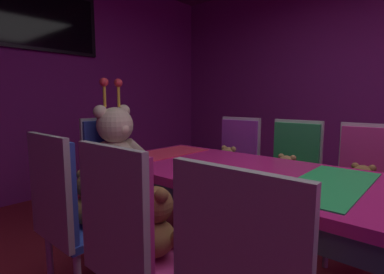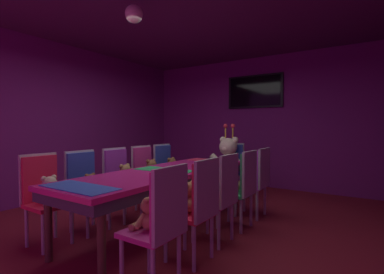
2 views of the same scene
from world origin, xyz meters
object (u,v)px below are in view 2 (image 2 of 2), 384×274
(teddy_left_2, at_px, (126,177))
(chair_left_4, at_px, (165,167))
(chair_right_1, at_px, (200,200))
(pendant_light, at_px, (134,14))
(teddy_left_4, at_px, (172,168))
(chair_right_3, at_px, (244,182))
(teddy_right_2, at_px, (211,190))
(chair_left_2, at_px, (118,176))
(teddy_right_1, at_px, (187,199))
(teddy_right_0, at_px, (149,215))
(banquet_table, at_px, (165,177))
(chair_left_3, at_px, (145,171))
(chair_left_1, at_px, (84,182))
(chair_left_0, at_px, (43,189))
(wall_tv, at_px, (255,91))
(teddy_left_1, at_px, (91,185))
(throne_chair, at_px, (232,164))
(teddy_left_0, at_px, (50,192))
(teddy_right_3, at_px, (233,183))
(chair_right_2, at_px, (223,190))
(chair_right_0, at_px, (163,216))
(teddy_right_4, at_px, (249,176))
(king_teddy_bear, at_px, (228,157))
(chair_right_4, at_px, (259,175))
(teddy_left_3, at_px, (152,171))

(teddy_left_2, xyz_separation_m, chair_left_4, (-0.16, 1.07, 0.00))
(chair_right_1, bearing_deg, pendant_light, -6.43)
(teddy_left_4, bearing_deg, chair_right_3, -19.25)
(chair_right_1, height_order, teddy_right_2, chair_right_1)
(chair_left_2, xyz_separation_m, teddy_right_1, (1.52, -0.51, -0.01))
(teddy_right_0, distance_m, chair_right_1, 0.57)
(banquet_table, xyz_separation_m, teddy_right_2, (0.68, -0.01, -0.08))
(teddy_left_4, xyz_separation_m, teddy_right_0, (1.39, -2.14, -0.01))
(teddy_left_2, height_order, chair_left_4, chair_left_4)
(teddy_left_2, height_order, chair_left_3, chair_left_3)
(chair_left_1, bearing_deg, teddy_right_0, -18.49)
(teddy_left_4, relative_size, teddy_right_0, 1.13)
(chair_left_0, distance_m, wall_tv, 4.51)
(chair_left_1, height_order, teddy_left_1, chair_left_1)
(teddy_right_2, distance_m, throne_chair, 2.10)
(chair_left_2, distance_m, teddy_left_2, 0.15)
(teddy_left_0, xyz_separation_m, chair_left_1, (-0.13, 0.51, 0.01))
(teddy_left_4, height_order, teddy_right_3, teddy_left_4)
(chair_left_2, bearing_deg, chair_right_3, 18.19)
(teddy_right_0, height_order, chair_right_2, chair_right_2)
(chair_left_4, distance_m, chair_right_2, 1.97)
(teddy_right_0, bearing_deg, chair_left_1, -18.49)
(chair_right_0, bearing_deg, teddy_left_2, -34.99)
(chair_right_2, relative_size, teddy_right_4, 3.41)
(teddy_left_2, distance_m, king_teddy_bear, 1.95)
(banquet_table, bearing_deg, wall_tv, 90.00)
(banquet_table, distance_m, king_teddy_bear, 1.81)
(teddy_left_2, xyz_separation_m, chair_right_4, (1.50, 1.10, 0.00))
(teddy_right_2, xyz_separation_m, chair_right_4, (0.16, 1.09, 0.02))
(banquet_table, height_order, chair_right_3, chair_right_3)
(chair_left_0, xyz_separation_m, chair_right_3, (1.69, 1.60, 0.00))
(teddy_left_1, bearing_deg, teddy_left_2, 87.69)
(teddy_right_0, xyz_separation_m, chair_right_1, (0.14, 0.55, 0.02))
(teddy_left_1, xyz_separation_m, teddy_right_0, (1.40, -0.51, 0.01))
(banquet_table, distance_m, teddy_right_1, 0.88)
(teddy_left_3, height_order, chair_right_3, chair_right_3)
(teddy_left_1, bearing_deg, chair_left_2, 102.72)
(chair_right_3, bearing_deg, teddy_left_3, -0.12)
(chair_left_3, distance_m, chair_right_3, 1.66)
(teddy_left_4, bearing_deg, banquet_table, -57.10)
(chair_right_1, xyz_separation_m, teddy_right_4, (-0.15, 1.61, -0.02))
(teddy_left_2, height_order, teddy_right_4, teddy_left_2)
(chair_right_2, bearing_deg, pendant_light, 24.26)
(chair_left_4, relative_size, chair_right_2, 1.00)
(teddy_right_1, bearing_deg, chair_right_2, -103.00)
(banquet_table, height_order, teddy_right_0, banquet_table)
(chair_left_3, relative_size, pendant_light, 4.92)
(chair_left_0, xyz_separation_m, wall_tv, (0.85, 4.18, 1.45))
(teddy_left_3, xyz_separation_m, chair_right_1, (1.52, -1.06, -0.00))
(chair_left_2, distance_m, teddy_right_1, 1.60)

